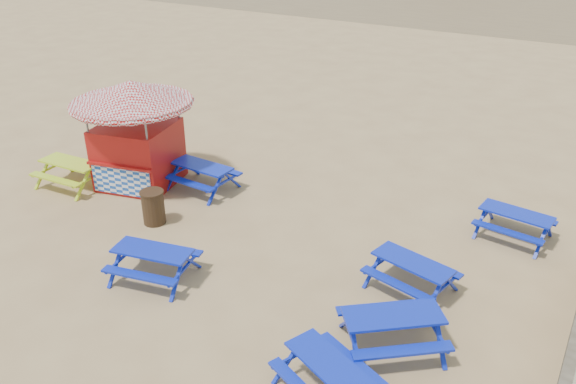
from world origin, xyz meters
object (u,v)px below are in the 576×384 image
Objects in this scene: picnic_table_yellow at (72,174)px; litter_bin at (153,207)px; picnic_table_blue_a at (202,177)px; picnic_table_blue_b at (514,225)px; ice_cream_kiosk at (135,120)px.

litter_bin is at bearing -10.38° from picnic_table_yellow.
litter_bin is (0.20, -2.28, 0.08)m from picnic_table_blue_a.
picnic_table_blue_b is at bearing 27.20° from litter_bin.
picnic_table_blue_a is 0.95× the size of picnic_table_yellow.
litter_bin is (2.11, -1.64, -1.56)m from ice_cream_kiosk.
picnic_table_yellow is at bearing -150.29° from picnic_table_blue_a.
picnic_table_blue_b is at bearing 13.22° from picnic_table_yellow.
picnic_table_yellow is at bearing -156.55° from ice_cream_kiosk.
picnic_table_blue_a is at bearing 4.05° from ice_cream_kiosk.
picnic_table_blue_a is 2.29m from litter_bin.
ice_cream_kiosk is (-10.56, -2.70, 1.67)m from picnic_table_blue_b.
ice_cream_kiosk is at bearing 33.10° from picnic_table_yellow.
picnic_table_blue_b is at bearing 14.71° from picnic_table_blue_a.
picnic_table_yellow is (-3.55, -1.92, 0.00)m from picnic_table_blue_a.
picnic_table_blue_b is 11.03m from ice_cream_kiosk.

